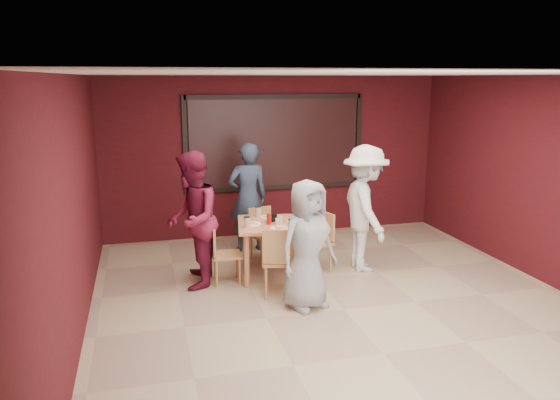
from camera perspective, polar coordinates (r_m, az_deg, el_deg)
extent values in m
plane|color=tan|center=(6.82, 6.68, -11.32)|extent=(7.00, 7.00, 0.00)
cube|color=black|center=(9.59, -0.49, 6.01)|extent=(3.00, 0.02, 1.50)
cube|color=tan|center=(7.61, -0.64, -2.55)|extent=(1.14, 1.14, 0.04)
cylinder|color=tan|center=(8.08, -3.66, -4.56)|extent=(0.07, 0.07, 0.74)
cylinder|color=tan|center=(8.14, 1.95, -4.42)|extent=(0.07, 0.07, 0.74)
cylinder|color=tan|center=(7.33, -3.51, -6.39)|extent=(0.07, 0.07, 0.74)
cylinder|color=tan|center=(7.39, 2.70, -6.22)|extent=(0.07, 0.07, 0.74)
cylinder|color=white|center=(7.31, -0.05, -2.97)|extent=(0.25, 0.25, 0.01)
cone|color=#EBB753|center=(7.31, -0.05, -2.86)|extent=(0.23, 0.23, 0.02)
cylinder|color=beige|center=(7.24, 1.19, -2.61)|extent=(0.09, 0.09, 0.14)
cylinder|color=black|center=(7.22, 1.19, -2.03)|extent=(0.09, 0.09, 0.01)
cylinder|color=white|center=(7.90, -1.18, -1.79)|extent=(0.25, 0.25, 0.01)
cone|color=#EBB753|center=(7.90, -1.18, -1.68)|extent=(0.23, 0.23, 0.02)
cylinder|color=beige|center=(7.95, -2.30, -1.23)|extent=(0.09, 0.09, 0.14)
cylinder|color=black|center=(7.93, -2.31, -0.70)|extent=(0.09, 0.09, 0.01)
cylinder|color=white|center=(7.54, -2.95, -2.51)|extent=(0.25, 0.25, 0.01)
cone|color=#EBB753|center=(7.53, -2.96, -2.40)|extent=(0.23, 0.23, 0.02)
cylinder|color=beige|center=(7.37, -3.48, -2.35)|extent=(0.09, 0.09, 0.14)
cylinder|color=black|center=(7.35, -3.49, -1.77)|extent=(0.09, 0.09, 0.01)
cylinder|color=white|center=(7.68, 1.63, -2.21)|extent=(0.25, 0.25, 0.01)
cone|color=#EBB753|center=(7.68, 1.64, -2.10)|extent=(0.23, 0.23, 0.02)
cylinder|color=beige|center=(7.82, 2.04, -1.46)|extent=(0.09, 0.09, 0.14)
cylinder|color=black|center=(7.80, 2.04, -0.92)|extent=(0.09, 0.09, 0.01)
cylinder|color=silver|center=(7.58, 0.03, -2.06)|extent=(0.06, 0.06, 0.10)
cylinder|color=silver|center=(7.52, -0.33, -2.24)|extent=(0.05, 0.05, 0.08)
cylinder|color=#AA0E0C|center=(7.52, -1.16, -2.01)|extent=(0.07, 0.07, 0.15)
cube|color=black|center=(7.65, -0.79, -1.89)|extent=(0.12, 0.06, 0.11)
cube|color=tan|center=(7.07, -0.01, -6.35)|extent=(0.53, 0.53, 0.04)
cylinder|color=tan|center=(7.33, 1.37, -7.64)|extent=(0.04, 0.04, 0.44)
cylinder|color=tan|center=(7.32, -1.48, -7.67)|extent=(0.04, 0.04, 0.44)
cylinder|color=tan|center=(6.99, 1.53, -8.67)|extent=(0.04, 0.04, 0.44)
cylinder|color=tan|center=(6.98, -1.47, -8.70)|extent=(0.04, 0.04, 0.44)
cube|color=tan|center=(6.80, 0.03, -4.87)|extent=(0.44, 0.14, 0.43)
cube|color=tan|center=(8.36, -1.55, -3.73)|extent=(0.49, 0.49, 0.04)
cylinder|color=tan|center=(8.22, -1.96, -5.56)|extent=(0.03, 0.03, 0.38)
cylinder|color=tan|center=(8.37, -0.05, -5.21)|extent=(0.03, 0.03, 0.38)
cylinder|color=tan|center=(8.48, -3.01, -4.98)|extent=(0.03, 0.03, 0.38)
cylinder|color=tan|center=(8.63, -1.14, -4.66)|extent=(0.03, 0.03, 0.38)
cube|color=tan|center=(8.45, -2.15, -1.97)|extent=(0.39, 0.14, 0.37)
cube|color=tan|center=(7.53, -5.58, -5.73)|extent=(0.41, 0.41, 0.04)
cylinder|color=tan|center=(7.46, -4.23, -7.54)|extent=(0.03, 0.03, 0.37)
cylinder|color=tan|center=(7.75, -4.50, -6.76)|extent=(0.03, 0.03, 0.37)
cylinder|color=tan|center=(7.44, -6.63, -7.67)|extent=(0.03, 0.03, 0.37)
cylinder|color=tan|center=(7.73, -6.81, -6.88)|extent=(0.03, 0.03, 0.37)
cube|color=tan|center=(7.45, -6.95, -4.19)|extent=(0.06, 0.39, 0.37)
cube|color=tan|center=(7.93, 3.63, -4.48)|extent=(0.52, 0.52, 0.04)
cylinder|color=tan|center=(8.04, 1.93, -5.89)|extent=(0.04, 0.04, 0.41)
cylinder|color=tan|center=(7.78, 3.30, -6.55)|extent=(0.04, 0.04, 0.41)
cylinder|color=tan|center=(8.22, 3.90, -5.49)|extent=(0.04, 0.04, 0.41)
cylinder|color=tan|center=(7.97, 5.30, -6.12)|extent=(0.04, 0.04, 0.41)
cube|color=tan|center=(7.97, 4.76, -2.64)|extent=(0.15, 0.41, 0.40)
imported|color=#959595|center=(6.59, 2.88, -4.69)|extent=(0.91, 0.76, 1.59)
imported|color=#2F3E54|center=(8.78, -3.38, 0.29)|extent=(0.66, 0.44, 1.77)
imported|color=maroon|center=(7.33, -9.18, -2.06)|extent=(0.84, 1.00, 1.83)
imported|color=silver|center=(7.96, 8.88, -0.88)|extent=(0.75, 1.22, 1.83)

